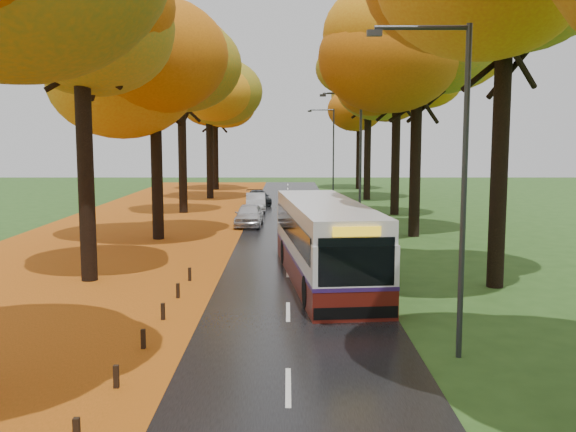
{
  "coord_description": "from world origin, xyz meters",
  "views": [
    {
      "loc": [
        -0.01,
        -7.25,
        5.37
      ],
      "look_at": [
        0.0,
        15.4,
        2.6
      ],
      "focal_mm": 40.0,
      "sensor_mm": 36.0,
      "label": 1
    }
  ],
  "objects_px": {
    "bus": "(325,240)",
    "car_silver": "(256,202)",
    "streetlamp_near": "(454,166)",
    "streetlamp_mid": "(356,149)",
    "streetlamp_far": "(331,145)",
    "car_white": "(249,215)",
    "car_dark": "(258,198)"
  },
  "relations": [
    {
      "from": "bus",
      "to": "car_white",
      "type": "distance_m",
      "value": 15.42
    },
    {
      "from": "bus",
      "to": "streetlamp_mid",
      "type": "bearing_deg",
      "value": 73.28
    },
    {
      "from": "streetlamp_near",
      "to": "car_white",
      "type": "bearing_deg",
      "value": 105.11
    },
    {
      "from": "streetlamp_near",
      "to": "streetlamp_far",
      "type": "xyz_separation_m",
      "value": [
        0.0,
        44.0,
        0.0
      ]
    },
    {
      "from": "streetlamp_mid",
      "to": "car_dark",
      "type": "height_order",
      "value": "streetlamp_mid"
    },
    {
      "from": "bus",
      "to": "car_silver",
      "type": "xyz_separation_m",
      "value": [
        -3.73,
        22.9,
        -0.89
      ]
    },
    {
      "from": "streetlamp_near",
      "to": "car_silver",
      "type": "bearing_deg",
      "value": 101.38
    },
    {
      "from": "car_silver",
      "to": "car_dark",
      "type": "bearing_deg",
      "value": 86.75
    },
    {
      "from": "car_white",
      "to": "streetlamp_mid",
      "type": "bearing_deg",
      "value": -10.22
    },
    {
      "from": "streetlamp_near",
      "to": "streetlamp_far",
      "type": "bearing_deg",
      "value": 90.0
    },
    {
      "from": "streetlamp_near",
      "to": "bus",
      "type": "relative_size",
      "value": 0.7
    },
    {
      "from": "streetlamp_far",
      "to": "streetlamp_near",
      "type": "bearing_deg",
      "value": -90.0
    },
    {
      "from": "bus",
      "to": "streetlamp_near",
      "type": "bearing_deg",
      "value": -79.02
    },
    {
      "from": "streetlamp_mid",
      "to": "streetlamp_far",
      "type": "xyz_separation_m",
      "value": [
        0.0,
        22.0,
        0.0
      ]
    },
    {
      "from": "streetlamp_near",
      "to": "streetlamp_mid",
      "type": "relative_size",
      "value": 1.0
    },
    {
      "from": "streetlamp_far",
      "to": "car_white",
      "type": "relative_size",
      "value": 1.99
    },
    {
      "from": "streetlamp_far",
      "to": "bus",
      "type": "distance_m",
      "value": 35.85
    },
    {
      "from": "streetlamp_mid",
      "to": "bus",
      "type": "distance_m",
      "value": 14.21
    },
    {
      "from": "car_white",
      "to": "car_silver",
      "type": "relative_size",
      "value": 1.01
    },
    {
      "from": "streetlamp_near",
      "to": "streetlamp_mid",
      "type": "bearing_deg",
      "value": 90.0
    },
    {
      "from": "bus",
      "to": "car_silver",
      "type": "bearing_deg",
      "value": 93.2
    },
    {
      "from": "streetlamp_mid",
      "to": "car_silver",
      "type": "height_order",
      "value": "streetlamp_mid"
    },
    {
      "from": "streetlamp_near",
      "to": "streetlamp_far",
      "type": "distance_m",
      "value": 44.0
    },
    {
      "from": "car_white",
      "to": "car_dark",
      "type": "relative_size",
      "value": 1.03
    },
    {
      "from": "car_silver",
      "to": "car_dark",
      "type": "xyz_separation_m",
      "value": [
        0.0,
        4.54,
        -0.09
      ]
    },
    {
      "from": "car_white",
      "to": "streetlamp_near",
      "type": "bearing_deg",
      "value": -73.26
    },
    {
      "from": "streetlamp_mid",
      "to": "car_white",
      "type": "xyz_separation_m",
      "value": [
        -6.3,
        1.32,
        -3.99
      ]
    },
    {
      "from": "streetlamp_mid",
      "to": "car_dark",
      "type": "distance_m",
      "value": 15.74
    },
    {
      "from": "streetlamp_near",
      "to": "car_dark",
      "type": "xyz_separation_m",
      "value": [
        -6.3,
        35.83,
        -4.11
      ]
    },
    {
      "from": "streetlamp_far",
      "to": "car_white",
      "type": "xyz_separation_m",
      "value": [
        -6.3,
        -20.68,
        -3.99
      ]
    },
    {
      "from": "streetlamp_mid",
      "to": "streetlamp_far",
      "type": "distance_m",
      "value": 22.0
    },
    {
      "from": "streetlamp_mid",
      "to": "streetlamp_far",
      "type": "relative_size",
      "value": 1.0
    }
  ]
}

